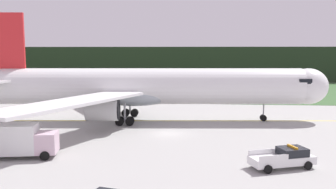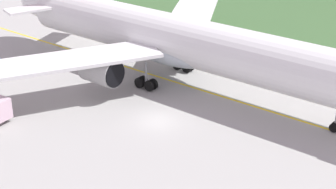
{
  "view_description": "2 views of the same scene",
  "coord_description": "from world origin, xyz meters",
  "px_view_note": "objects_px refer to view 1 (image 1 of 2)",
  "views": [
    {
      "loc": [
        3.83,
        -44.62,
        10.39
      ],
      "look_at": [
        -0.61,
        8.43,
        3.94
      ],
      "focal_mm": 39.19,
      "sensor_mm": 36.0,
      "label": 1
    },
    {
      "loc": [
        31.36,
        -32.22,
        23.37
      ],
      "look_at": [
        1.85,
        -0.53,
        3.57
      ],
      "focal_mm": 56.13,
      "sensor_mm": 36.0,
      "label": 2
    }
  ],
  "objects_px": {
    "ops_pickup_truck": "(284,158)",
    "catering_truck": "(17,140)",
    "apron_cone": "(286,155)",
    "airliner": "(144,87)"
  },
  "relations": [
    {
      "from": "ops_pickup_truck",
      "to": "catering_truck",
      "type": "xyz_separation_m",
      "value": [
        -25.05,
        0.97,
        0.86
      ]
    },
    {
      "from": "catering_truck",
      "to": "apron_cone",
      "type": "relative_size",
      "value": 10.89
    },
    {
      "from": "catering_truck",
      "to": "apron_cone",
      "type": "distance_m",
      "value": 26.01
    },
    {
      "from": "airliner",
      "to": "apron_cone",
      "type": "height_order",
      "value": "airliner"
    },
    {
      "from": "airliner",
      "to": "apron_cone",
      "type": "distance_m",
      "value": 24.63
    },
    {
      "from": "ops_pickup_truck",
      "to": "catering_truck",
      "type": "bearing_deg",
      "value": 177.78
    },
    {
      "from": "apron_cone",
      "to": "catering_truck",
      "type": "bearing_deg",
      "value": -175.77
    },
    {
      "from": "ops_pickup_truck",
      "to": "apron_cone",
      "type": "relative_size",
      "value": 9.05
    },
    {
      "from": "airliner",
      "to": "ops_pickup_truck",
      "type": "height_order",
      "value": "airliner"
    },
    {
      "from": "catering_truck",
      "to": "airliner",
      "type": "bearing_deg",
      "value": 64.29
    }
  ]
}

